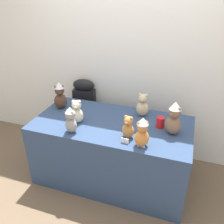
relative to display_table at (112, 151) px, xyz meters
name	(u,v)px	position (x,y,z in m)	size (l,w,h in m)	color
ground_plane	(105,191)	(0.00, -0.25, -0.36)	(10.00, 10.00, 0.00)	brown
wall_back	(131,51)	(0.00, 0.66, 0.94)	(7.00, 0.08, 2.60)	white
display_table	(112,151)	(0.00, 0.00, 0.00)	(1.62, 0.82, 0.72)	navy
instrument_case	(85,112)	(-0.56, 0.54, 0.11)	(0.29, 0.16, 0.94)	black
teddy_bear_cocoa	(60,96)	(-0.66, 0.12, 0.51)	(0.18, 0.18, 0.31)	#4C3323
teddy_bear_sand	(143,105)	(0.26, 0.25, 0.48)	(0.13, 0.12, 0.26)	#CCB78E
teddy_bear_caramel	(128,128)	(0.23, -0.21, 0.46)	(0.13, 0.12, 0.22)	#B27A42
teddy_bear_mocha	(174,119)	(0.61, -0.01, 0.52)	(0.19, 0.17, 0.33)	#7F6047
teddy_bear_ash	(71,120)	(-0.31, -0.30, 0.49)	(0.15, 0.14, 0.27)	gray
teddy_bear_cream	(77,112)	(-0.34, -0.11, 0.48)	(0.15, 0.14, 0.25)	beige
teddy_bear_ginger	(142,133)	(0.37, -0.30, 0.50)	(0.16, 0.15, 0.28)	#D17F3D
party_cup_red	(160,122)	(0.48, 0.06, 0.42)	(0.08, 0.08, 0.11)	red
name_card_front_left	(141,144)	(0.37, -0.32, 0.39)	(0.07, 0.01, 0.05)	white
name_card_front_middle	(125,141)	(0.23, -0.31, 0.39)	(0.07, 0.01, 0.05)	white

